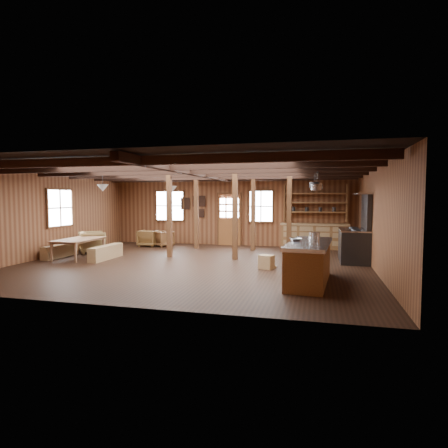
{
  "coord_description": "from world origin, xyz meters",
  "views": [
    {
      "loc": [
        3.52,
        -10.4,
        1.94
      ],
      "look_at": [
        0.65,
        0.98,
        1.12
      ],
      "focal_mm": 30.0,
      "sensor_mm": 36.0,
      "label": 1
    }
  ],
  "objects_px": {
    "kitchen_island": "(309,262)",
    "armchair_c": "(92,242)",
    "armchair_a": "(149,238)",
    "dining_table": "(80,248)",
    "armchair_b": "(163,239)",
    "commercial_range": "(356,240)"
  },
  "relations": [
    {
      "from": "armchair_b",
      "to": "armchair_a",
      "type": "bearing_deg",
      "value": 43.96
    },
    {
      "from": "kitchen_island",
      "to": "armchair_a",
      "type": "height_order",
      "value": "kitchen_island"
    },
    {
      "from": "armchair_b",
      "to": "armchair_c",
      "type": "xyz_separation_m",
      "value": [
        -1.73,
        -2.23,
        0.07
      ]
    },
    {
      "from": "kitchen_island",
      "to": "commercial_range",
      "type": "bearing_deg",
      "value": 72.94
    },
    {
      "from": "kitchen_island",
      "to": "armchair_b",
      "type": "relative_size",
      "value": 3.72
    },
    {
      "from": "armchair_a",
      "to": "armchair_c",
      "type": "bearing_deg",
      "value": 59.5
    },
    {
      "from": "commercial_range",
      "to": "armchair_b",
      "type": "height_order",
      "value": "commercial_range"
    },
    {
      "from": "dining_table",
      "to": "armchair_b",
      "type": "bearing_deg",
      "value": -25.21
    },
    {
      "from": "commercial_range",
      "to": "armchair_b",
      "type": "relative_size",
      "value": 3.03
    },
    {
      "from": "kitchen_island",
      "to": "dining_table",
      "type": "distance_m",
      "value": 7.46
    },
    {
      "from": "kitchen_island",
      "to": "armchair_b",
      "type": "distance_m",
      "value": 7.78
    },
    {
      "from": "kitchen_island",
      "to": "commercial_range",
      "type": "distance_m",
      "value": 3.53
    },
    {
      "from": "kitchen_island",
      "to": "armchair_c",
      "type": "height_order",
      "value": "kitchen_island"
    },
    {
      "from": "kitchen_island",
      "to": "armchair_a",
      "type": "relative_size",
      "value": 3.53
    },
    {
      "from": "kitchen_island",
      "to": "armchair_a",
      "type": "xyz_separation_m",
      "value": [
        -6.38,
        5.05,
        -0.15
      ]
    },
    {
      "from": "armchair_c",
      "to": "armchair_a",
      "type": "bearing_deg",
      "value": -69.11
    },
    {
      "from": "kitchen_island",
      "to": "armchair_a",
      "type": "distance_m",
      "value": 8.14
    },
    {
      "from": "armchair_c",
      "to": "kitchen_island",
      "type": "bearing_deg",
      "value": -151.7
    },
    {
      "from": "dining_table",
      "to": "armchair_a",
      "type": "distance_m",
      "value": 3.34
    },
    {
      "from": "armchair_a",
      "to": "armchair_c",
      "type": "xyz_separation_m",
      "value": [
        -1.15,
        -2.1,
        0.05
      ]
    },
    {
      "from": "armchair_a",
      "to": "armchair_b",
      "type": "distance_m",
      "value": 0.6
    },
    {
      "from": "kitchen_island",
      "to": "commercial_range",
      "type": "height_order",
      "value": "commercial_range"
    }
  ]
}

